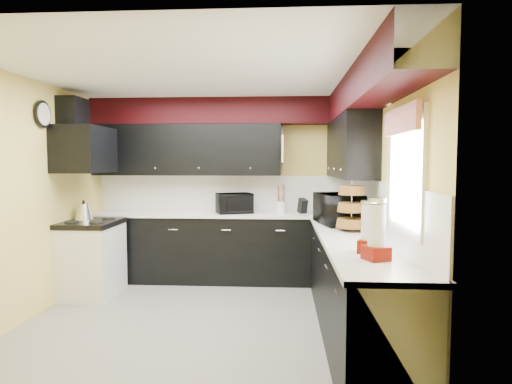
% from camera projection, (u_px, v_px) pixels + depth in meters
% --- Properties ---
extents(ground, '(3.60, 3.60, 0.00)m').
position_uv_depth(ground, '(202.00, 320.00, 4.42)').
color(ground, gray).
rests_on(ground, ground).
extents(wall_back, '(3.60, 0.06, 2.50)m').
position_uv_depth(wall_back, '(225.00, 189.00, 6.12)').
color(wall_back, '#E0C666').
rests_on(wall_back, ground).
extents(wall_right, '(0.06, 3.60, 2.50)m').
position_uv_depth(wall_right, '(381.00, 201.00, 4.22)').
color(wall_right, '#E0C666').
rests_on(wall_right, ground).
extents(wall_left, '(0.06, 3.60, 2.50)m').
position_uv_depth(wall_left, '(30.00, 199.00, 4.44)').
color(wall_left, '#E0C666').
rests_on(wall_left, ground).
extents(ceiling, '(3.60, 3.60, 0.06)m').
position_uv_depth(ceiling, '(200.00, 75.00, 4.24)').
color(ceiling, white).
rests_on(ceiling, wall_back).
extents(cab_back, '(3.60, 0.60, 0.90)m').
position_uv_depth(cab_back, '(222.00, 248.00, 5.88)').
color(cab_back, black).
rests_on(cab_back, ground).
extents(cab_right, '(0.60, 3.00, 0.90)m').
position_uv_depth(cab_right, '(354.00, 289.00, 4.00)').
color(cab_right, black).
rests_on(cab_right, ground).
extents(counter_back, '(3.62, 0.64, 0.04)m').
position_uv_depth(counter_back, '(222.00, 214.00, 5.85)').
color(counter_back, white).
rests_on(counter_back, cab_back).
extents(counter_right, '(0.64, 3.02, 0.04)m').
position_uv_depth(counter_right, '(355.00, 239.00, 3.96)').
color(counter_right, white).
rests_on(counter_right, cab_right).
extents(splash_back, '(3.60, 0.02, 0.50)m').
position_uv_depth(splash_back, '(225.00, 193.00, 6.12)').
color(splash_back, white).
rests_on(splash_back, counter_back).
extents(splash_right, '(0.02, 3.60, 0.50)m').
position_uv_depth(splash_right, '(380.00, 207.00, 4.23)').
color(splash_right, white).
rests_on(splash_right, counter_right).
extents(upper_back, '(2.60, 0.35, 0.70)m').
position_uv_depth(upper_back, '(187.00, 150.00, 5.94)').
color(upper_back, black).
rests_on(upper_back, wall_back).
extents(upper_right, '(0.35, 1.80, 0.70)m').
position_uv_depth(upper_right, '(350.00, 148.00, 5.09)').
color(upper_right, black).
rests_on(upper_right, wall_right).
extents(soffit_back, '(3.60, 0.36, 0.35)m').
position_uv_depth(soffit_back, '(223.00, 112.00, 5.87)').
color(soffit_back, black).
rests_on(soffit_back, wall_back).
extents(soffit_right, '(0.36, 3.24, 0.35)m').
position_uv_depth(soffit_right, '(368.00, 88.00, 3.98)').
color(soffit_right, black).
rests_on(soffit_right, wall_right).
extents(stove, '(0.60, 0.75, 0.86)m').
position_uv_depth(stove, '(92.00, 261.00, 5.22)').
color(stove, white).
rests_on(stove, ground).
extents(cooktop, '(0.62, 0.77, 0.06)m').
position_uv_depth(cooktop, '(91.00, 223.00, 5.19)').
color(cooktop, black).
rests_on(cooktop, stove).
extents(hood, '(0.50, 0.78, 0.55)m').
position_uv_depth(hood, '(85.00, 150.00, 5.13)').
color(hood, black).
rests_on(hood, wall_left).
extents(hood_duct, '(0.24, 0.40, 0.40)m').
position_uv_depth(hood_duct, '(73.00, 115.00, 5.11)').
color(hood_duct, black).
rests_on(hood_duct, wall_left).
extents(window, '(0.03, 0.86, 0.96)m').
position_uv_depth(window, '(407.00, 173.00, 3.30)').
color(window, white).
rests_on(window, wall_right).
extents(valance, '(0.04, 0.88, 0.20)m').
position_uv_depth(valance, '(401.00, 121.00, 3.28)').
color(valance, red).
rests_on(valance, wall_right).
extents(pan_top, '(0.03, 0.22, 0.40)m').
position_uv_depth(pan_top, '(282.00, 135.00, 5.77)').
color(pan_top, black).
rests_on(pan_top, upper_back).
extents(pan_mid, '(0.03, 0.28, 0.46)m').
position_uv_depth(pan_mid, '(282.00, 153.00, 5.66)').
color(pan_mid, black).
rests_on(pan_mid, upper_back).
extents(pan_low, '(0.03, 0.24, 0.42)m').
position_uv_depth(pan_low, '(282.00, 156.00, 5.92)').
color(pan_low, black).
rests_on(pan_low, upper_back).
extents(cut_board, '(0.03, 0.26, 0.35)m').
position_uv_depth(cut_board, '(283.00, 149.00, 5.54)').
color(cut_board, white).
rests_on(cut_board, upper_back).
extents(baskets, '(0.27, 0.27, 0.50)m').
position_uv_depth(baskets, '(352.00, 207.00, 4.29)').
color(baskets, brown).
rests_on(baskets, upper_right).
extents(clock, '(0.03, 0.30, 0.30)m').
position_uv_depth(clock, '(43.00, 114.00, 4.62)').
color(clock, black).
rests_on(clock, wall_left).
extents(deco_plate, '(0.03, 0.24, 0.24)m').
position_uv_depth(deco_plate, '(389.00, 93.00, 3.80)').
color(deco_plate, white).
rests_on(deco_plate, wall_right).
extents(toaster_oven, '(0.57, 0.52, 0.27)m').
position_uv_depth(toaster_oven, '(234.00, 203.00, 5.81)').
color(toaster_oven, black).
rests_on(toaster_oven, counter_back).
extents(microwave, '(0.54, 0.69, 0.34)m').
position_uv_depth(microwave, '(339.00, 209.00, 4.75)').
color(microwave, black).
rests_on(microwave, counter_right).
extents(utensil_crock, '(0.15, 0.15, 0.15)m').
position_uv_depth(utensil_crock, '(281.00, 207.00, 5.84)').
color(utensil_crock, white).
rests_on(utensil_crock, counter_back).
extents(knife_block, '(0.13, 0.15, 0.20)m').
position_uv_depth(knife_block, '(303.00, 206.00, 5.78)').
color(knife_block, black).
rests_on(knife_block, counter_back).
extents(kettle, '(0.26, 0.26, 0.19)m').
position_uv_depth(kettle, '(84.00, 212.00, 5.32)').
color(kettle, silver).
rests_on(kettle, cooktop).
extents(dispenser_a, '(0.18, 0.18, 0.37)m').
position_uv_depth(dispenser_a, '(368.00, 229.00, 3.24)').
color(dispenser_a, '#611606').
rests_on(dispenser_a, counter_right).
extents(dispenser_b, '(0.20, 0.20, 0.42)m').
position_uv_depth(dispenser_b, '(376.00, 230.00, 3.01)').
color(dispenser_b, '#5E1708').
rests_on(dispenser_b, counter_right).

